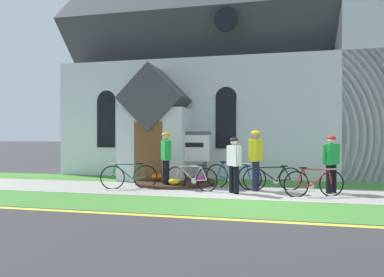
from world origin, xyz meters
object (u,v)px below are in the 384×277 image
church_sign (180,148)px  cyclist_in_green_jersey (166,155)px  bicycle_orange (191,178)px  bicycle_blue (233,176)px  bicycle_white (129,176)px  cyclist_in_white_jersey (234,161)px  cyclist_in_red_jersey (331,160)px  bicycle_yellow (314,183)px  cyclist_in_yellow_jersey (256,155)px  roadside_conifer (379,64)px  bicycle_green (273,178)px

church_sign → cyclist_in_green_jersey: size_ratio=1.30×
bicycle_orange → bicycle_blue: 1.29m
bicycle_white → bicycle_blue: (3.09, 0.66, 0.01)m
cyclist_in_white_jersey → cyclist_in_red_jersey: bearing=13.2°
bicycle_yellow → cyclist_in_red_jersey: 1.03m
bicycle_yellow → cyclist_in_yellow_jersey: cyclist_in_yellow_jersey is taller
church_sign → bicycle_yellow: church_sign is taller
cyclist_in_red_jersey → roadside_conifer: size_ratio=0.21×
cyclist_in_white_jersey → cyclist_in_red_jersey: cyclist_in_red_jersey is taller
bicycle_green → roadside_conifer: bearing=52.7°
church_sign → bicycle_blue: 2.45m
church_sign → cyclist_in_yellow_jersey: bearing=-29.4°
bicycle_yellow → cyclist_in_green_jersey: cyclist_in_green_jersey is taller
cyclist_in_white_jersey → roadside_conifer: roadside_conifer is taller
cyclist_in_green_jersey → bicycle_white: bearing=-154.9°
bicycle_blue → cyclist_in_red_jersey: 2.85m
cyclist_in_white_jersey → cyclist_in_yellow_jersey: 0.83m
cyclist_in_yellow_jersey → roadside_conifer: roadside_conifer is taller
bicycle_blue → cyclist_in_red_jersey: (2.79, -0.25, 0.56)m
bicycle_orange → bicycle_blue: (1.18, 0.51, 0.02)m
cyclist_in_yellow_jersey → cyclist_in_green_jersey: bearing=177.6°
cyclist_in_green_jersey → roadside_conifer: 10.76m
bicycle_blue → bicycle_yellow: bearing=-21.8°
bicycle_orange → cyclist_in_yellow_jersey: size_ratio=0.94×
church_sign → bicycle_orange: (0.80, -1.72, -0.82)m
bicycle_white → bicycle_yellow: bearing=-2.5°
bicycle_green → bicycle_yellow: bearing=-38.4°
cyclist_in_green_jersey → bicycle_orange: bearing=-20.5°
cyclist_in_white_jersey → roadside_conifer: (5.74, 6.94, 3.85)m
bicycle_yellow → cyclist_in_red_jersey: cyclist_in_red_jersey is taller
bicycle_white → bicycle_yellow: 5.33m
cyclist_in_white_jersey → church_sign: bearing=135.2°
bicycle_white → bicycle_blue: bearing=12.1°
bicycle_white → bicycle_orange: bearing=4.5°
bicycle_white → bicycle_green: bearing=7.9°
cyclist_in_yellow_jersey → church_sign: bearing=150.6°
church_sign → bicycle_orange: church_sign is taller
bicycle_orange → cyclist_in_red_jersey: 4.02m
bicycle_yellow → cyclist_in_white_jersey: (-2.12, 0.03, 0.54)m
church_sign → roadside_conifer: 9.89m
church_sign → bicycle_white: 2.32m
cyclist_in_yellow_jersey → bicycle_green: bearing=24.9°
bicycle_orange → cyclist_in_yellow_jersey: cyclist_in_yellow_jersey is taller
bicycle_green → cyclist_in_yellow_jersey: 0.88m
church_sign → bicycle_blue: (1.98, -1.21, -0.80)m
bicycle_white → cyclist_in_green_jersey: bearing=25.1°
bicycle_green → cyclist_in_red_jersey: size_ratio=1.06×
bicycle_white → cyclist_in_green_jersey: cyclist_in_green_jersey is taller
bicycle_yellow → church_sign: bearing=153.4°
church_sign → bicycle_orange: 2.07m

